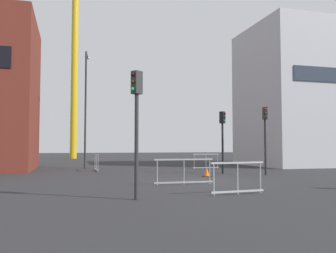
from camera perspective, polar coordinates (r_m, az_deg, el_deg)
name	(u,v)px	position (r m, az deg, el deg)	size (l,w,h in m)	color
ground	(200,181)	(16.94, 5.03, -8.54)	(160.00, 160.00, 0.00)	#28282B
office_block	(320,98)	(34.16, 22.71, 4.18)	(12.69, 8.13, 11.64)	#B7B7BC
construction_crane	(73,41)	(52.35, -14.74, 12.82)	(16.04, 3.20, 24.52)	gold
streetlamp_tall	(86,101)	(27.59, -12.78, 4.00)	(0.48, 1.77, 8.63)	#2D2D30
traffic_light_far	(136,113)	(11.03, -4.98, 2.18)	(0.38, 0.36, 3.88)	#2D2D30
traffic_light_verge	(223,132)	(21.64, 8.57, -0.79)	(0.36, 0.38, 3.66)	black
traffic_light_near	(265,129)	(21.09, 15.00, -0.40)	(0.31, 0.39, 3.81)	#232326
safety_barrier_mid_span	(238,177)	(12.42, 10.88, -7.85)	(2.00, 0.27, 1.08)	#B2B5BA
safety_barrier_rear	(206,161)	(26.09, 5.99, -5.42)	(2.06, 0.28, 1.08)	gray
safety_barrier_right_run	(184,171)	(15.30, 2.53, -7.01)	(2.57, 0.08, 1.08)	#9EA0A5
safety_barrier_front	(96,162)	(24.04, -11.18, -5.56)	(0.12, 2.17, 1.08)	gray
traffic_cone_orange	(207,173)	(19.57, 6.11, -7.21)	(0.45, 0.45, 0.45)	black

